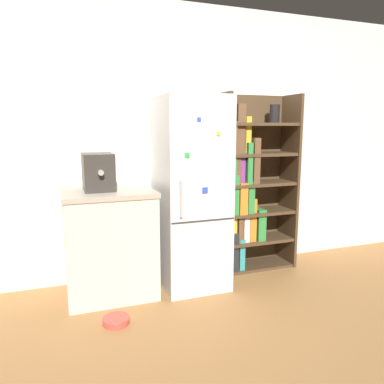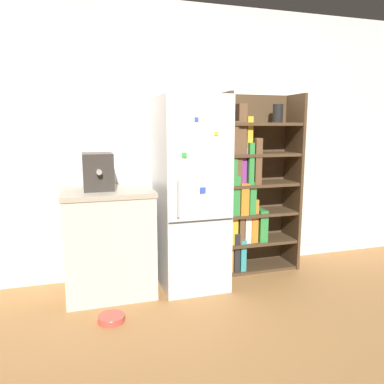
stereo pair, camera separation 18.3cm
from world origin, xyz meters
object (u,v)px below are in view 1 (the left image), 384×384
(espresso_machine, at_px, (98,172))
(pet_bowl, at_px, (116,320))
(bookshelf, at_px, (246,189))
(refrigerator, at_px, (190,193))

(espresso_machine, distance_m, pet_bowl, 1.20)
(bookshelf, bearing_deg, espresso_machine, -174.48)
(refrigerator, height_order, bookshelf, bookshelf)
(refrigerator, relative_size, espresso_machine, 4.63)
(bookshelf, height_order, espresso_machine, bookshelf)
(bookshelf, bearing_deg, refrigerator, -164.96)
(refrigerator, xyz_separation_m, bookshelf, (0.67, 0.18, -0.03))
(bookshelf, height_order, pet_bowl, bookshelf)
(pet_bowl, bearing_deg, bookshelf, 26.24)
(refrigerator, bearing_deg, pet_bowl, -145.59)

